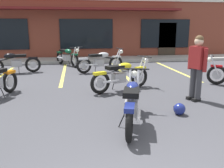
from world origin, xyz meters
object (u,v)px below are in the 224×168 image
object	(u,v)px
motorcycle_blue_standard	(122,75)
motorcycle_orange_scrambler	(101,61)
person_in_shorts_foreground	(197,64)
helmet_on_pavement	(179,109)
motorcycle_foreground_classic	(132,102)
motorcycle_silver_naked	(14,62)
motorcycle_green_cafe_racer	(67,56)

from	to	relation	value
motorcycle_blue_standard	motorcycle_orange_scrambler	world-z (taller)	same
person_in_shorts_foreground	motorcycle_orange_scrambler	bearing A→B (deg)	114.56
motorcycle_orange_scrambler	person_in_shorts_foreground	world-z (taller)	person_in_shorts_foreground
helmet_on_pavement	motorcycle_orange_scrambler	bearing A→B (deg)	102.16
motorcycle_orange_scrambler	helmet_on_pavement	xyz separation A→B (m)	(1.16, -5.36, -0.33)
motorcycle_foreground_classic	motorcycle_silver_naked	bearing A→B (deg)	120.70
motorcycle_green_cafe_racer	motorcycle_orange_scrambler	size ratio (longest dim) A/B	0.91
motorcycle_blue_standard	helmet_on_pavement	xyz separation A→B (m)	(0.86, -2.26, -0.33)
motorcycle_silver_naked	person_in_shorts_foreground	size ratio (longest dim) A/B	1.24
motorcycle_green_cafe_racer	motorcycle_orange_scrambler	bearing A→B (deg)	-53.14
motorcycle_silver_naked	motorcycle_orange_scrambler	distance (m)	3.55
helmet_on_pavement	person_in_shorts_foreground	bearing A→B (deg)	48.99
motorcycle_foreground_classic	motorcycle_silver_naked	xyz separation A→B (m)	(-3.54, 5.97, 0.00)
motorcycle_foreground_classic	helmet_on_pavement	world-z (taller)	motorcycle_foreground_classic
motorcycle_orange_scrambler	motorcycle_green_cafe_racer	bearing A→B (deg)	126.86
motorcycle_silver_naked	person_in_shorts_foreground	distance (m)	7.24
motorcycle_green_cafe_racer	helmet_on_pavement	xyz separation A→B (m)	(2.60, -7.28, -0.33)
motorcycle_foreground_classic	motorcycle_green_cafe_racer	bearing A→B (deg)	100.68
motorcycle_orange_scrambler	helmet_on_pavement	world-z (taller)	motorcycle_orange_scrambler
motorcycle_silver_naked	person_in_shorts_foreground	bearing A→B (deg)	-39.82
helmet_on_pavement	motorcycle_blue_standard	bearing A→B (deg)	110.79
motorcycle_foreground_classic	motorcycle_blue_standard	bearing A→B (deg)	83.60
motorcycle_blue_standard	motorcycle_orange_scrambler	distance (m)	3.11
motorcycle_blue_standard	helmet_on_pavement	distance (m)	2.44
motorcycle_foreground_classic	motorcycle_blue_standard	xyz separation A→B (m)	(0.30, 2.63, 0.00)
motorcycle_orange_scrambler	person_in_shorts_foreground	bearing A→B (deg)	-65.44
motorcycle_foreground_classic	motorcycle_blue_standard	size ratio (longest dim) A/B	1.05
motorcycle_silver_naked	person_in_shorts_foreground	world-z (taller)	person_in_shorts_foreground
motorcycle_silver_naked	motorcycle_blue_standard	distance (m)	5.09
motorcycle_foreground_classic	motorcycle_orange_scrambler	world-z (taller)	same
motorcycle_foreground_classic	helmet_on_pavement	distance (m)	1.26
motorcycle_blue_standard	motorcycle_orange_scrambler	bearing A→B (deg)	95.46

